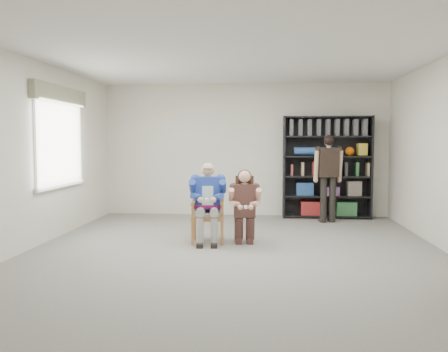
# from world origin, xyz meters

# --- Properties ---
(room_shell) EXTENTS (6.00, 7.00, 2.80)m
(room_shell) POSITION_xyz_m (0.00, 0.00, 1.40)
(room_shell) COLOR beige
(room_shell) RESTS_ON ground
(floor) EXTENTS (6.00, 7.00, 0.01)m
(floor) POSITION_xyz_m (0.00, 0.00, 0.00)
(floor) COLOR slate
(floor) RESTS_ON ground
(window_left) EXTENTS (0.16, 2.00, 1.75)m
(window_left) POSITION_xyz_m (-2.95, 1.00, 1.63)
(window_left) COLOR white
(window_left) RESTS_ON room_shell
(armchair) EXTENTS (0.60, 0.59, 0.97)m
(armchair) POSITION_xyz_m (-0.46, 0.67, 0.48)
(armchair) COLOR #A5582E
(armchair) RESTS_ON floor
(seated_man) EXTENTS (0.60, 0.80, 1.26)m
(seated_man) POSITION_xyz_m (-0.46, 0.67, 0.63)
(seated_man) COLOR navy
(seated_man) RESTS_ON floor
(kneeling_woman) EXTENTS (0.55, 0.81, 1.15)m
(kneeling_woman) POSITION_xyz_m (0.12, 0.55, 0.58)
(kneeling_woman) COLOR #3E2520
(kneeling_woman) RESTS_ON floor
(bookshelf) EXTENTS (1.80, 0.38, 2.10)m
(bookshelf) POSITION_xyz_m (1.70, 3.28, 1.05)
(bookshelf) COLOR black
(bookshelf) RESTS_ON floor
(standing_man) EXTENTS (0.57, 0.37, 1.71)m
(standing_man) POSITION_xyz_m (1.66, 2.72, 0.85)
(standing_man) COLOR black
(standing_man) RESTS_ON floor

